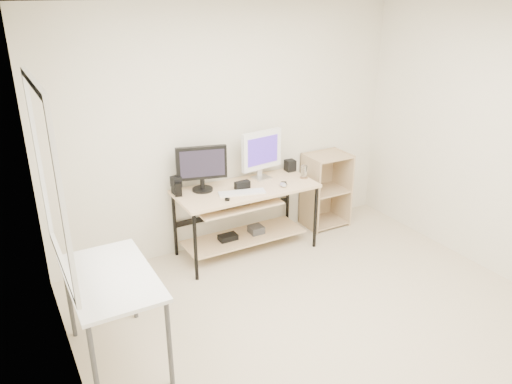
{
  "coord_description": "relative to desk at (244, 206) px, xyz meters",
  "views": [
    {
      "loc": [
        -2.27,
        -2.66,
        2.69
      ],
      "look_at": [
        -0.08,
        1.3,
        0.84
      ],
      "focal_mm": 35.0,
      "sensor_mm": 36.0,
      "label": 1
    }
  ],
  "objects": [
    {
      "name": "mouse",
      "position": [
        0.39,
        -0.17,
        0.23
      ],
      "size": [
        0.09,
        0.13,
        0.04
      ],
      "primitive_type": "ellipsoid",
      "rotation": [
        0.0,
        0.0,
        -0.23
      ],
      "color": "#AFAFB4",
      "rests_on": "desk"
    },
    {
      "name": "side_table",
      "position": [
        -1.65,
        -1.06,
        0.13
      ],
      "size": [
        0.6,
        1.0,
        0.75
      ],
      "color": "white",
      "rests_on": "ground"
    },
    {
      "name": "coaster",
      "position": [
        0.72,
        -0.06,
        0.21
      ],
      "size": [
        0.09,
        0.09,
        0.01
      ],
      "primitive_type": "cylinder",
      "rotation": [
        0.0,
        0.0,
        0.07
      ],
      "color": "#9A6D45",
      "rests_on": "desk"
    },
    {
      "name": "black_monitor",
      "position": [
        -0.4,
        0.14,
        0.48
      ],
      "size": [
        0.51,
        0.22,
        0.47
      ],
      "rotation": [
        0.0,
        0.0,
        -0.26
      ],
      "color": "black",
      "rests_on": "desk"
    },
    {
      "name": "room",
      "position": [
        -0.11,
        -1.62,
        0.78
      ],
      "size": [
        4.01,
        4.01,
        2.62
      ],
      "color": "beige",
      "rests_on": "ground"
    },
    {
      "name": "speaker_right",
      "position": [
        0.71,
        0.21,
        0.28
      ],
      "size": [
        0.11,
        0.11,
        0.13
      ],
      "primitive_type": "cube",
      "rotation": [
        0.0,
        0.0,
        -0.04
      ],
      "color": "black",
      "rests_on": "desk"
    },
    {
      "name": "smartphone",
      "position": [
        0.44,
        -0.1,
        0.22
      ],
      "size": [
        0.09,
        0.11,
        0.01
      ],
      "primitive_type": "cube",
      "rotation": [
        0.0,
        0.0,
        -0.43
      ],
      "color": "black",
      "rests_on": "desk"
    },
    {
      "name": "desk",
      "position": [
        0.0,
        0.0,
        0.0
      ],
      "size": [
        1.5,
        0.65,
        0.75
      ],
      "color": "beige",
      "rests_on": "ground"
    },
    {
      "name": "shelf_unit",
      "position": [
        1.18,
        0.16,
        -0.09
      ],
      "size": [
        0.5,
        0.4,
        0.9
      ],
      "color": "tan",
      "rests_on": "ground"
    },
    {
      "name": "white_imac",
      "position": [
        0.31,
        0.16,
        0.52
      ],
      "size": [
        0.5,
        0.16,
        0.54
      ],
      "rotation": [
        0.0,
        0.0,
        0.15
      ],
      "color": "silver",
      "rests_on": "desk"
    },
    {
      "name": "center_speaker",
      "position": [
        -0.02,
        -0.01,
        0.25
      ],
      "size": [
        0.16,
        0.08,
        0.08
      ],
      "primitive_type": "cube",
      "rotation": [
        0.0,
        0.0,
        0.05
      ],
      "color": "black",
      "rests_on": "desk"
    },
    {
      "name": "volume_puck",
      "position": [
        -0.3,
        -0.22,
        0.22
      ],
      "size": [
        0.06,
        0.06,
        0.02
      ],
      "primitive_type": "cylinder",
      "rotation": [
        0.0,
        0.0,
        -0.23
      ],
      "color": "black",
      "rests_on": "desk"
    },
    {
      "name": "speaker_left",
      "position": [
        -0.67,
        0.2,
        0.31
      ],
      "size": [
        0.1,
        0.1,
        0.18
      ],
      "rotation": [
        0.0,
        0.0,
        0.12
      ],
      "color": "black",
      "rests_on": "desk"
    },
    {
      "name": "drinking_glass",
      "position": [
        0.72,
        -0.06,
        0.29
      ],
      "size": [
        0.07,
        0.07,
        0.14
      ],
      "primitive_type": "cylinder",
      "rotation": [
        0.0,
        0.0,
        0.07
      ],
      "color": "white",
      "rests_on": "coaster"
    },
    {
      "name": "audio_controller",
      "position": [
        -0.68,
        0.12,
        0.28
      ],
      "size": [
        0.08,
        0.06,
        0.14
      ],
      "primitive_type": "cube",
      "rotation": [
        0.0,
        0.0,
        -0.26
      ],
      "color": "black",
      "rests_on": "desk"
    },
    {
      "name": "keyboard",
      "position": [
        -0.08,
        -0.13,
        0.22
      ],
      "size": [
        0.5,
        0.26,
        0.02
      ],
      "primitive_type": "cube",
      "rotation": [
        0.0,
        0.0,
        -0.27
      ],
      "color": "white",
      "rests_on": "desk"
    }
  ]
}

